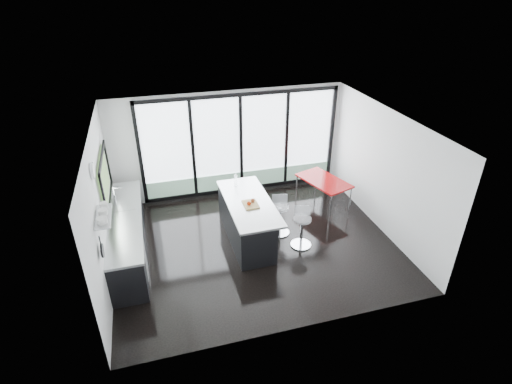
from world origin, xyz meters
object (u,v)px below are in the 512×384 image
object	(u,v)px
bar_stool_near	(302,232)
red_table	(323,193)
island	(246,220)
bar_stool_far	(280,220)

from	to	relation	value
bar_stool_near	red_table	size ratio (longest dim) A/B	0.53
island	bar_stool_near	xyz separation A→B (m)	(1.10, -0.62, -0.12)
red_table	bar_stool_near	bearing A→B (deg)	-128.12
bar_stool_far	red_table	distance (m)	1.71
bar_stool_far	red_table	size ratio (longest dim) A/B	0.53
bar_stool_far	island	bearing A→B (deg)	-170.62
bar_stool_near	bar_stool_far	bearing A→B (deg)	136.74
island	bar_stool_far	xyz separation A→B (m)	(0.80, -0.04, -0.12)
bar_stool_near	bar_stool_far	size ratio (longest dim) A/B	1.00
bar_stool_near	bar_stool_far	world-z (taller)	bar_stool_far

